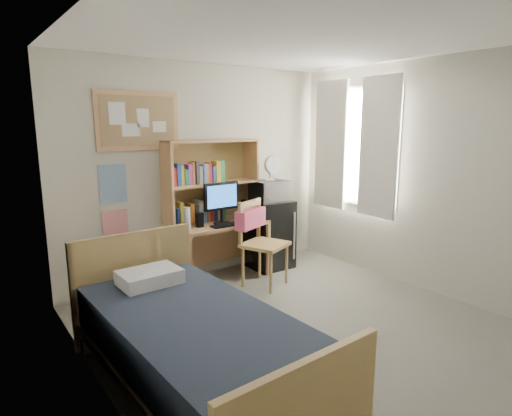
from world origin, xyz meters
TOP-DOWN VIEW (x-y plane):
  - floor at (0.00, 0.00)m, footprint 3.60×4.20m
  - ceiling at (0.00, 0.00)m, footprint 3.60×4.20m
  - wall_back at (0.00, 2.10)m, footprint 3.60×0.04m
  - wall_left at (-1.80, 0.00)m, footprint 0.04×4.20m
  - wall_right at (1.80, 0.00)m, footprint 0.04×4.20m
  - window_unit at (1.75, 1.20)m, footprint 0.10×1.40m
  - curtain_left at (1.72, 0.80)m, footprint 0.04×0.55m
  - curtain_right at (1.72, 1.60)m, footprint 0.04×0.55m
  - bulletin_board at (-0.78, 2.08)m, footprint 0.94×0.03m
  - poster_wave at (-1.10, 2.09)m, footprint 0.30×0.01m
  - poster_japan at (-1.10, 2.09)m, footprint 0.28×0.01m
  - desk at (0.06, 1.79)m, footprint 1.15×0.58m
  - desk_chair at (0.38, 1.30)m, footprint 0.66×0.66m
  - mini_fridge at (0.83, 1.81)m, footprint 0.54×0.54m
  - bed at (-1.25, -0.05)m, footprint 1.14×2.16m
  - hutch at (0.05, 1.94)m, footprint 1.21×0.32m
  - monitor at (0.06, 1.73)m, footprint 0.46×0.04m
  - keyboard at (0.06, 1.59)m, footprint 0.42×0.14m
  - speaker_left at (-0.24, 1.73)m, footprint 0.07×0.07m
  - speaker_right at (0.36, 1.74)m, footprint 0.07×0.07m
  - water_bottle at (-0.42, 1.69)m, footprint 0.08×0.08m
  - hoodie at (0.30, 1.48)m, footprint 0.49×0.31m
  - microwave at (0.83, 1.79)m, footprint 0.46×0.35m
  - desk_fan at (0.83, 1.79)m, footprint 0.24×0.24m
  - pillow at (-1.28, 0.70)m, footprint 0.50×0.36m

SIDE VIEW (x-z plane):
  - floor at x=0.00m, z-range -0.02..0.00m
  - bed at x=-1.25m, z-range 0.00..0.58m
  - desk at x=0.06m, z-range 0.00..0.71m
  - mini_fridge at x=0.83m, z-range 0.00..0.90m
  - desk_chair at x=0.38m, z-range 0.00..1.02m
  - pillow at x=-1.28m, z-range 0.58..0.70m
  - keyboard at x=0.06m, z-range 0.71..0.73m
  - poster_japan at x=-1.10m, z-range 0.60..0.96m
  - hoodie at x=0.30m, z-range 0.68..0.90m
  - speaker_right at x=0.36m, z-range 0.71..0.88m
  - speaker_left at x=-0.24m, z-range 0.71..0.88m
  - water_bottle at x=-0.42m, z-range 0.71..0.97m
  - monitor at x=0.06m, z-range 0.71..1.20m
  - microwave at x=0.83m, z-range 0.90..1.16m
  - hutch at x=0.05m, z-range 0.71..1.70m
  - poster_wave at x=-1.10m, z-range 1.04..1.46m
  - wall_back at x=0.00m, z-range 0.00..2.60m
  - wall_left at x=-1.80m, z-range 0.00..2.60m
  - wall_right at x=1.80m, z-range 0.00..2.60m
  - desk_fan at x=0.83m, z-range 1.16..1.46m
  - window_unit at x=1.75m, z-range 0.75..2.45m
  - curtain_left at x=1.72m, z-range 0.75..2.45m
  - curtain_right at x=1.72m, z-range 0.75..2.45m
  - bulletin_board at x=-0.78m, z-range 1.60..2.24m
  - ceiling at x=0.00m, z-range 2.59..2.61m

